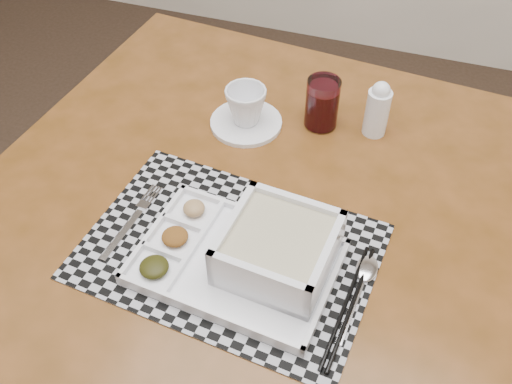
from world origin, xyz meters
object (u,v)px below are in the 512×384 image
dining_table (259,237)px  serving_tray (263,253)px  cup (246,106)px  creamer_bottle (378,109)px  juice_glass (322,105)px

dining_table → serving_tray: (0.05, -0.12, 0.12)m
cup → creamer_bottle: bearing=14.0°
serving_tray → juice_glass: size_ratio=3.12×
serving_tray → cup: (-0.15, 0.33, 0.01)m
juice_glass → creamer_bottle: creamer_bottle is taller
dining_table → juice_glass: bearing=80.1°
serving_tray → creamer_bottle: creamer_bottle is taller
cup → creamer_bottle: (0.26, 0.06, 0.01)m
dining_table → juice_glass: 0.30m
juice_glass → creamer_bottle: (0.11, 0.01, 0.01)m
serving_tray → cup: serving_tray is taller
juice_glass → creamer_bottle: bearing=5.9°
cup → juice_glass: size_ratio=0.78×
cup → juice_glass: bearing=19.4°
cup → serving_tray: bearing=-65.8°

